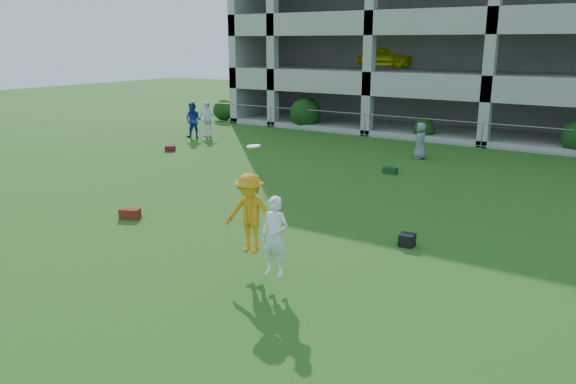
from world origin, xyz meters
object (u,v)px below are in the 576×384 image
Objects in this scene: bystander_c at (420,141)px; parking_garage at (532,19)px; bystander_b at (207,119)px; crate_d at (407,240)px; frisbee_contest at (255,218)px; bystander_a at (193,121)px.

parking_garage is at bearing 153.66° from bystander_c.
crate_d is at bearing -35.39° from bystander_b.
bystander_b is 5.13× the size of crate_d.
bystander_c is 13.76m from frisbee_contest.
frisbee_contest reaches higher than bystander_a.
bystander_c is at bearing 0.62° from bystander_b.
bystander_a is 11.63m from bystander_c.
parking_garage reaches higher than crate_d.
crate_d is at bearing -47.61° from bystander_a.
frisbee_contest is at bearing -47.84° from bystander_b.
parking_garage is at bearing 90.17° from frisbee_contest.
bystander_b is 19.14m from parking_garage.
bystander_a reaches higher than bystander_b.
frisbee_contest is at bearing -89.83° from parking_garage.
bystander_a is at bearing 149.50° from crate_d.
crate_d is (3.55, -10.25, -0.61)m from bystander_c.
bystander_a is 17.98m from frisbee_contest.
bystander_a is at bearing -132.79° from parking_garage.
frisbee_contest is at bearing -13.26° from bystander_c.
bystander_a is 19.84m from parking_garage.
parking_garage reaches higher than bystander_c.
bystander_c is 0.59× the size of frisbee_contest.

